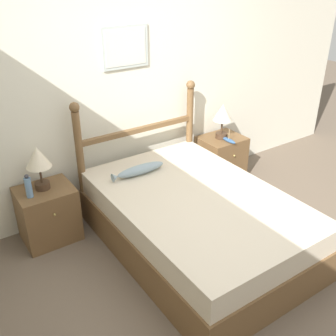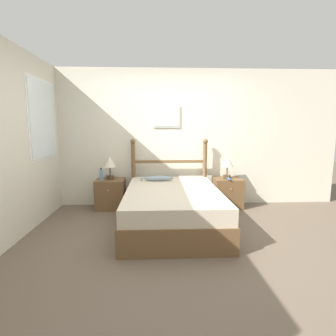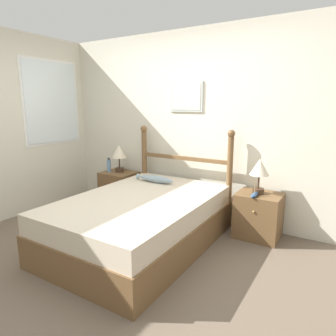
# 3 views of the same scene
# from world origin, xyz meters

# --- Properties ---
(ground_plane) EXTENTS (16.00, 16.00, 0.00)m
(ground_plane) POSITION_xyz_m (0.00, 0.00, 0.00)
(ground_plane) COLOR brown
(wall_back) EXTENTS (6.40, 0.08, 2.55)m
(wall_back) POSITION_xyz_m (-0.00, 1.73, 1.28)
(wall_back) COLOR beige
(wall_back) RESTS_ON ground_plane
(wall_left) EXTENTS (0.08, 6.40, 2.55)m
(wall_left) POSITION_xyz_m (-2.13, 0.03, 1.28)
(wall_left) COLOR beige
(wall_left) RESTS_ON ground_plane
(bed) EXTENTS (1.40, 2.08, 0.56)m
(bed) POSITION_xyz_m (-0.05, 0.55, 0.28)
(bed) COLOR brown
(bed) RESTS_ON ground_plane
(headboard) EXTENTS (1.43, 0.10, 1.27)m
(headboard) POSITION_xyz_m (-0.05, 1.56, 0.70)
(headboard) COLOR brown
(headboard) RESTS_ON ground_plane
(nightstand_left) EXTENTS (0.51, 0.45, 0.54)m
(nightstand_left) POSITION_xyz_m (-1.13, 1.46, 0.27)
(nightstand_left) COLOR brown
(nightstand_left) RESTS_ON ground_plane
(nightstand_right) EXTENTS (0.51, 0.45, 0.54)m
(nightstand_right) POSITION_xyz_m (1.04, 1.46, 0.27)
(nightstand_right) COLOR brown
(nightstand_right) RESTS_ON ground_plane
(table_lamp_left) EXTENTS (0.23, 0.23, 0.42)m
(table_lamp_left) POSITION_xyz_m (-1.13, 1.48, 0.83)
(table_lamp_left) COLOR #422D1E
(table_lamp_left) RESTS_ON nightstand_left
(table_lamp_right) EXTENTS (0.23, 0.23, 0.42)m
(table_lamp_right) POSITION_xyz_m (1.02, 1.45, 0.83)
(table_lamp_right) COLOR #422D1E
(table_lamp_right) RESTS_ON nightstand_right
(bottle) EXTENTS (0.06, 0.06, 0.23)m
(bottle) POSITION_xyz_m (-1.27, 1.40, 0.65)
(bottle) COLOR #668CB2
(bottle) RESTS_ON nightstand_left
(model_boat) EXTENTS (0.06, 0.22, 0.16)m
(model_boat) POSITION_xyz_m (1.01, 1.32, 0.56)
(model_boat) COLOR #335684
(model_boat) RESTS_ON nightstand_right
(fish_pillow) EXTENTS (0.56, 0.12, 0.09)m
(fish_pillow) POSITION_xyz_m (-0.27, 1.19, 0.61)
(fish_pillow) COLOR #8499A3
(fish_pillow) RESTS_ON bed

